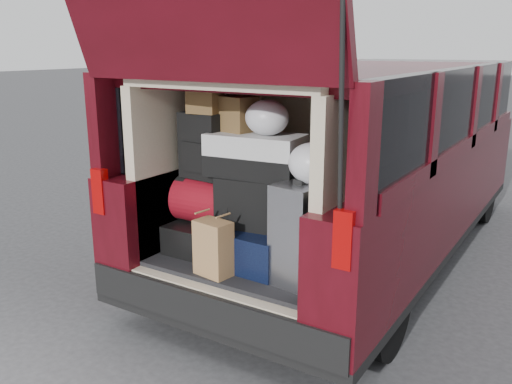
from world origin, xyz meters
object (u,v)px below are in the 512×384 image
kraft_bag (213,248)px  twotone_duffel (256,155)px  navy_hardshell (262,245)px  silver_roller (305,232)px  backpack (204,145)px  black_hardshell (203,235)px  black_soft_case (254,202)px  red_duffel (211,201)px

kraft_bag → twotone_duffel: size_ratio=0.58×
navy_hardshell → kraft_bag: 0.37m
silver_roller → kraft_bag: silver_roller is taller
kraft_bag → backpack: size_ratio=0.79×
black_hardshell → black_soft_case: size_ratio=1.10×
backpack → twotone_duffel: bearing=7.8°
black_soft_case → backpack: backpack is taller
navy_hardshell → backpack: backpack is taller
black_hardshell → black_soft_case: bearing=-1.2°
silver_roller → backpack: bearing=-177.0°
silver_roller → black_soft_case: (-0.42, 0.08, 0.10)m
backpack → navy_hardshell: bearing=5.2°
twotone_duffel → black_hardshell: bearing=177.6°
navy_hardshell → red_duffel: red_duffel is taller
navy_hardshell → twotone_duffel: size_ratio=0.93×
black_soft_case → silver_roller: bearing=-18.9°
navy_hardshell → backpack: bearing=-178.0°
red_duffel → black_soft_case: (0.36, -0.01, 0.05)m
twotone_duffel → kraft_bag: bearing=-109.6°
red_duffel → silver_roller: bearing=-8.8°
red_duffel → twotone_duffel: (0.35, 0.02, 0.35)m
kraft_bag → black_soft_case: black_soft_case is taller
navy_hardshell → red_duffel: (-0.41, -0.01, 0.24)m
black_hardshell → silver_roller: size_ratio=0.81×
red_duffel → navy_hardshell: bearing=-1.6°
navy_hardshell → kraft_bag: (-0.15, -0.33, 0.05)m
kraft_bag → red_duffel: 0.46m
red_duffel → twotone_duffel: bearing=1.6°
silver_roller → red_duffel: silver_roller is taller
black_soft_case → navy_hardshell: bearing=4.4°
black_hardshell → twotone_duffel: 0.74m
red_duffel → black_soft_case: bearing=-3.3°
kraft_bag → backpack: 0.73m
silver_roller → backpack: size_ratio=1.39×
black_hardshell → red_duffel: 0.27m
red_duffel → backpack: bearing=171.9°
black_hardshell → red_duffel: bearing=-0.9°
black_hardshell → black_soft_case: 0.53m
navy_hardshell → twotone_duffel: 0.59m
navy_hardshell → twotone_duffel: bearing=165.7°
silver_roller → black_hardshell: bearing=-176.6°
silver_roller → twotone_duffel: size_ratio=1.01×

